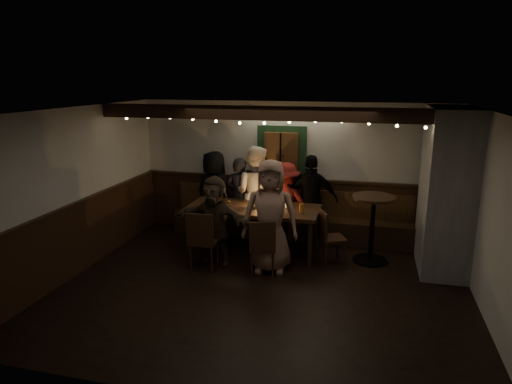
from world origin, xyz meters
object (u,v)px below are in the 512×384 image
(person_a, at_px, (214,193))
(person_c, at_px, (255,193))
(person_b, at_px, (240,198))
(person_d, at_px, (285,203))
(chair_near_right, at_px, (262,244))
(high_top, at_px, (373,221))
(person_e, at_px, (311,199))
(person_f, at_px, (215,220))
(chair_near_left, at_px, (202,237))
(chair_end, at_px, (328,233))
(person_g, at_px, (270,216))
(dining_table, at_px, (253,211))

(person_a, relative_size, person_c, 0.92)
(person_b, relative_size, person_d, 1.04)
(chair_near_right, relative_size, high_top, 0.79)
(person_b, relative_size, person_e, 0.95)
(high_top, xyz_separation_m, person_a, (-3.03, 0.71, 0.11))
(person_a, distance_m, person_f, 1.52)
(person_a, height_order, person_e, person_e)
(chair_near_left, distance_m, chair_end, 2.09)
(chair_near_left, distance_m, person_d, 1.92)
(high_top, distance_m, person_f, 2.63)
(chair_end, bearing_deg, person_c, 149.25)
(chair_end, distance_m, person_e, 1.04)
(person_g, bearing_deg, person_d, 82.70)
(chair_near_right, height_order, person_c, person_c)
(person_a, bearing_deg, person_c, -166.47)
(chair_near_right, height_order, person_d, person_d)
(person_a, height_order, person_b, person_a)
(person_b, distance_m, person_e, 1.37)
(dining_table, relative_size, high_top, 2.02)
(chair_end, bearing_deg, person_f, -163.91)
(dining_table, distance_m, person_a, 1.26)
(person_e, bearing_deg, high_top, 143.60)
(person_b, distance_m, person_g, 1.68)
(person_d, height_order, person_f, person_d)
(person_a, bearing_deg, dining_table, 157.31)
(dining_table, bearing_deg, person_g, -56.89)
(person_g, bearing_deg, person_a, 126.57)
(chair_near_right, bearing_deg, person_d, 87.68)
(dining_table, relative_size, chair_end, 2.60)
(dining_table, distance_m, chair_near_right, 1.03)
(high_top, bearing_deg, person_c, 162.62)
(high_top, relative_size, person_f, 0.76)
(person_a, xyz_separation_m, person_c, (0.83, -0.03, 0.07))
(person_a, xyz_separation_m, person_g, (1.46, -1.49, 0.08))
(person_c, bearing_deg, chair_end, 154.84)
(dining_table, height_order, chair_near_left, dining_table)
(chair_end, distance_m, person_c, 1.77)
(chair_near_left, bearing_deg, chair_near_right, 2.04)
(person_e, bearing_deg, chair_near_right, 67.96)
(chair_near_left, xyz_separation_m, person_c, (0.44, 1.71, 0.35))
(person_d, xyz_separation_m, person_f, (-0.93, -1.29, -0.01))
(person_f, bearing_deg, dining_table, 63.05)
(dining_table, height_order, high_top, high_top)
(person_e, bearing_deg, person_d, 10.30)
(chair_end, distance_m, person_b, 1.98)
(person_e, relative_size, person_g, 0.92)
(dining_table, bearing_deg, person_e, 39.48)
(person_c, height_order, person_e, person_c)
(person_c, xyz_separation_m, person_g, (0.62, -1.46, 0.01))
(chair_near_right, height_order, person_g, person_g)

